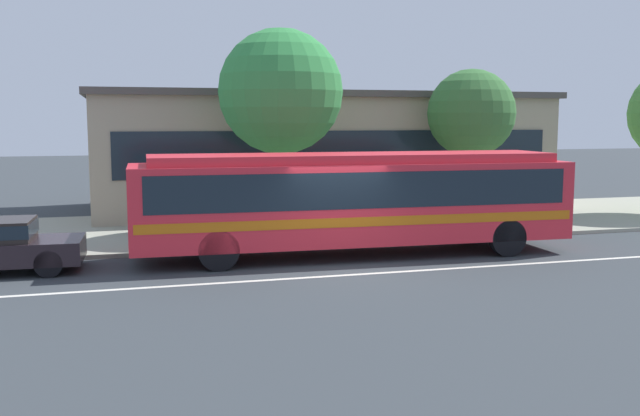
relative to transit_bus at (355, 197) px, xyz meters
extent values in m
plane|color=#33393D|center=(-0.83, -1.49, -1.60)|extent=(120.00, 120.00, 0.00)
cube|color=#9A9987|center=(-0.83, 5.35, -1.54)|extent=(60.00, 8.00, 0.12)
cube|color=silver|center=(-0.83, -2.29, -1.60)|extent=(56.00, 0.16, 0.01)
cube|color=red|center=(-0.02, 0.00, -0.14)|extent=(11.77, 2.87, 2.09)
cube|color=red|center=(-0.02, 0.00, 1.03)|extent=(10.83, 2.54, 0.24)
cube|color=#19232D|center=(-0.02, 0.00, 0.28)|extent=(11.07, 2.87, 0.92)
cube|color=#C66412|center=(-0.02, 0.00, -0.51)|extent=(11.54, 2.89, 0.24)
cube|color=#19232D|center=(5.77, -0.21, 0.28)|extent=(0.20, 2.15, 1.00)
cylinder|color=black|center=(3.99, 0.94, -1.10)|extent=(1.01, 0.32, 1.00)
cylinder|color=black|center=(3.92, -1.23, -1.10)|extent=(1.01, 0.32, 1.00)
cylinder|color=black|center=(-3.71, 1.22, -1.10)|extent=(1.01, 0.32, 1.00)
cylinder|color=black|center=(-3.79, -0.94, -1.10)|extent=(1.01, 0.32, 1.00)
cylinder|color=black|center=(-7.63, 0.93, -1.28)|extent=(0.65, 0.25, 0.64)
cylinder|color=black|center=(-7.70, -0.58, -1.28)|extent=(0.65, 0.25, 0.64)
cylinder|color=#7D595E|center=(4.90, 2.63, -1.05)|extent=(0.14, 0.14, 0.86)
cylinder|color=#7D595E|center=(4.76, 2.70, -1.05)|extent=(0.14, 0.14, 0.86)
cylinder|color=purple|center=(4.83, 2.67, -0.34)|extent=(0.46, 0.46, 0.56)
sphere|color=#D3AF8A|center=(4.83, 2.67, 0.04)|extent=(0.21, 0.21, 0.21)
cylinder|color=brown|center=(-1.10, 4.05, 0.03)|extent=(0.39, 0.39, 3.03)
sphere|color=#328741|center=(-1.10, 4.05, 2.92)|extent=(3.91, 3.91, 3.91)
cylinder|color=brown|center=(5.86, 4.67, -0.14)|extent=(0.29, 0.29, 2.68)
sphere|color=#366C34|center=(5.86, 4.67, 2.27)|extent=(3.06, 3.06, 3.06)
cube|color=tan|center=(1.80, 10.51, 0.63)|extent=(17.56, 8.15, 4.46)
cube|color=#19232D|center=(1.80, 6.42, 0.85)|extent=(16.16, 0.04, 1.61)
cube|color=#4F4845|center=(1.80, 10.51, 2.98)|extent=(17.96, 8.55, 0.24)
camera|label=1|loc=(-6.10, -17.94, 2.05)|focal=39.95mm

